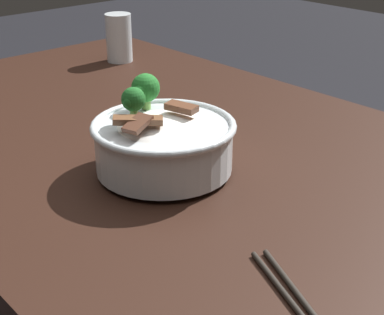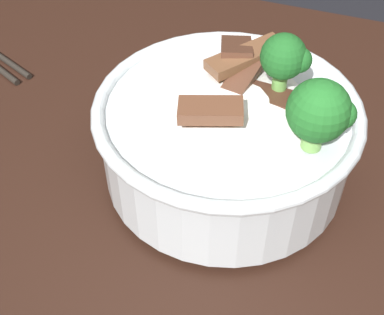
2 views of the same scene
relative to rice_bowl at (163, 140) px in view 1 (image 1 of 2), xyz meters
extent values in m
cube|color=black|center=(0.13, -0.09, -0.08)|extent=(1.38, 0.85, 0.05)
cube|color=black|center=(0.75, -0.44, -0.48)|extent=(0.06, 0.06, 0.75)
cylinder|color=silver|center=(0.00, 0.00, -0.05)|extent=(0.09, 0.09, 0.01)
cylinder|color=silver|center=(0.00, 0.00, -0.01)|extent=(0.22, 0.22, 0.07)
torus|color=silver|center=(0.00, 0.00, 0.03)|extent=(0.23, 0.23, 0.01)
ellipsoid|color=white|center=(0.00, 0.00, 0.00)|extent=(0.19, 0.19, 0.07)
cube|color=#563323|center=(-0.01, 0.06, 0.05)|extent=(0.04, 0.05, 0.02)
cube|color=#563323|center=(0.00, 0.03, 0.04)|extent=(0.03, 0.05, 0.02)
cube|color=#4C2B1E|center=(0.03, 0.02, 0.03)|extent=(0.05, 0.03, 0.01)
cube|color=brown|center=(-0.01, -0.03, 0.05)|extent=(0.06, 0.04, 0.01)
cube|color=brown|center=(0.00, 0.05, 0.05)|extent=(0.06, 0.07, 0.01)
cylinder|color=#6BA84C|center=(0.03, 0.03, 0.04)|extent=(0.01, 0.01, 0.03)
sphere|color=#1E6023|center=(0.03, 0.03, 0.07)|extent=(0.04, 0.04, 0.04)
sphere|color=#1E6023|center=(0.05, 0.03, 0.07)|extent=(0.02, 0.02, 0.02)
sphere|color=#1E6023|center=(0.03, 0.04, 0.07)|extent=(0.02, 0.02, 0.02)
cylinder|color=#7AB256|center=(0.07, -0.02, 0.04)|extent=(0.02, 0.02, 0.02)
sphere|color=#237028|center=(0.07, -0.02, 0.06)|extent=(0.05, 0.05, 0.05)
sphere|color=#237028|center=(0.09, -0.02, 0.06)|extent=(0.02, 0.02, 0.02)
sphere|color=#237028|center=(0.07, -0.01, 0.06)|extent=(0.02, 0.02, 0.02)
cylinder|color=white|center=(0.59, -0.33, -0.05)|extent=(0.06, 0.06, 0.00)
cylinder|color=white|center=(0.59, -0.33, 0.01)|extent=(0.07, 0.07, 0.12)
cylinder|color=silver|center=(0.59, -0.33, -0.02)|extent=(0.06, 0.06, 0.07)
cylinder|color=#28231E|center=(-0.37, 0.10, -0.05)|extent=(0.22, 0.10, 0.01)
cylinder|color=#28231E|center=(-0.37, 0.11, -0.05)|extent=(0.22, 0.10, 0.01)
camera|label=1|loc=(-0.66, 0.53, 0.36)|focal=54.10mm
camera|label=2|loc=(0.09, -0.33, 0.31)|focal=49.15mm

